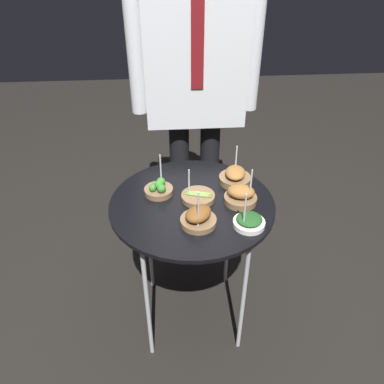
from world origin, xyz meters
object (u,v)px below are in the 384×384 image
object	(u,v)px
bowl_roast_back_left	(198,217)
bowl_asparagus_far_rim	(198,197)
bowl_broccoli_mid_left	(159,189)
bowl_spinach_back_right	(249,221)
serving_cart	(192,211)
waiter_figure	(195,73)
bowl_roast_front_center	(235,177)
bowl_roast_front_left	(241,195)

from	to	relation	value
bowl_roast_back_left	bowl_asparagus_far_rim	bearing A→B (deg)	85.24
bowl_broccoli_mid_left	bowl_spinach_back_right	size ratio (longest dim) A/B	1.04
serving_cart	bowl_asparagus_far_rim	world-z (taller)	bowl_asparagus_far_rim
waiter_figure	bowl_broccoli_mid_left	bearing A→B (deg)	-112.09
bowl_roast_front_center	bowl_spinach_back_right	distance (m)	0.31
serving_cart	waiter_figure	world-z (taller)	waiter_figure
bowl_asparagus_far_rim	serving_cart	bearing A→B (deg)	-149.58
bowl_roast_back_left	waiter_figure	bearing A→B (deg)	86.31
bowl_roast_back_left	waiter_figure	xyz separation A→B (m)	(0.05, 0.72, 0.34)
bowl_roast_front_center	waiter_figure	distance (m)	0.57
bowl_roast_front_center	bowl_spinach_back_right	size ratio (longest dim) A/B	0.99
bowl_roast_front_center	waiter_figure	bearing A→B (deg)	109.15
serving_cart	bowl_roast_front_left	distance (m)	0.22
bowl_roast_front_left	waiter_figure	world-z (taller)	waiter_figure
bowl_asparagus_far_rim	bowl_spinach_back_right	xyz separation A→B (m)	(0.18, -0.19, 0.01)
bowl_roast_back_left	bowl_roast_front_center	bearing A→B (deg)	55.65
serving_cart	bowl_spinach_back_right	bearing A→B (deg)	-40.20
bowl_roast_back_left	bowl_roast_front_left	xyz separation A→B (m)	(0.19, 0.13, 0.00)
bowl_asparagus_far_rim	bowl_roast_front_center	world-z (taller)	bowl_roast_front_center
bowl_roast_back_left	bowl_broccoli_mid_left	size ratio (longest dim) A/B	1.02
bowl_roast_front_left	bowl_spinach_back_right	distance (m)	0.16
bowl_broccoli_mid_left	bowl_spinach_back_right	xyz separation A→B (m)	(0.35, -0.25, -0.00)
bowl_asparagus_far_rim	waiter_figure	xyz separation A→B (m)	(0.03, 0.55, 0.36)
bowl_roast_front_center	bowl_roast_back_left	bearing A→B (deg)	-124.35
bowl_broccoli_mid_left	waiter_figure	xyz separation A→B (m)	(0.20, 0.49, 0.35)
bowl_roast_back_left	bowl_broccoli_mid_left	bearing A→B (deg)	124.67
bowl_spinach_back_right	bowl_broccoli_mid_left	bearing A→B (deg)	144.53
bowl_roast_front_center	bowl_broccoli_mid_left	size ratio (longest dim) A/B	0.95
serving_cart	bowl_roast_front_left	xyz separation A→B (m)	(0.21, -0.02, 0.09)
bowl_roast_back_left	bowl_spinach_back_right	xyz separation A→B (m)	(0.20, -0.03, -0.01)
bowl_roast_back_left	bowl_spinach_back_right	world-z (taller)	bowl_roast_back_left
bowl_asparagus_far_rim	bowl_roast_front_center	xyz separation A→B (m)	(0.18, 0.12, 0.02)
bowl_roast_front_left	bowl_roast_back_left	bearing A→B (deg)	-145.77
bowl_roast_front_center	bowl_spinach_back_right	xyz separation A→B (m)	(0.00, -0.31, -0.01)
bowl_roast_back_left	bowl_roast_front_center	distance (m)	0.35
bowl_asparagus_far_rim	bowl_roast_front_left	size ratio (longest dim) A/B	0.85
bowl_broccoli_mid_left	bowl_asparagus_far_rim	bearing A→B (deg)	-18.62
bowl_spinach_back_right	serving_cart	bearing A→B (deg)	139.80
bowl_roast_front_left	waiter_figure	size ratio (longest dim) A/B	0.10
serving_cart	bowl_broccoli_mid_left	size ratio (longest dim) A/B	4.24
bowl_roast_back_left	bowl_asparagus_far_rim	size ratio (longest dim) A/B	1.23
bowl_roast_back_left	waiter_figure	size ratio (longest dim) A/B	0.10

